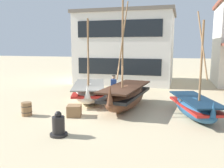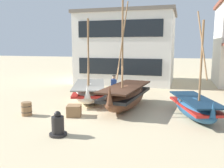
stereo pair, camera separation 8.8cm
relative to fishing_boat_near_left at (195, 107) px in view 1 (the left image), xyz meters
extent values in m
plane|color=#CCB78E|center=(-4.49, -0.26, -0.56)|extent=(120.00, 120.00, 0.00)
ellipsoid|color=#23517A|center=(-0.01, 0.02, -0.06)|extent=(2.60, 4.26, 0.99)
cube|color=red|center=(-0.01, 0.02, 0.06)|extent=(2.56, 4.11, 0.12)
cube|color=#132C43|center=(-0.01, 0.02, 0.39)|extent=(2.62, 4.19, 0.07)
cone|color=#23517A|center=(0.63, -1.81, 0.38)|extent=(0.35, 0.35, 0.70)
cylinder|color=olive|center=(0.16, -0.46, 2.15)|extent=(0.10, 0.10, 4.03)
cylinder|color=olive|center=(0.16, -0.46, 3.06)|extent=(0.55, 1.43, 3.14)
cube|color=olive|center=(-0.11, 0.30, 0.28)|extent=(1.27, 0.57, 0.06)
ellipsoid|color=brown|center=(-3.71, 0.88, 0.10)|extent=(2.13, 5.11, 1.31)
cube|color=black|center=(-3.71, 0.88, 0.26)|extent=(2.13, 4.92, 0.16)
cube|color=#351E13|center=(-3.71, 0.88, 0.70)|extent=(2.17, 5.02, 0.09)
cone|color=brown|center=(-3.96, -1.49, 0.69)|extent=(0.36, 0.36, 0.92)
cylinder|color=olive|center=(-3.78, 0.26, 2.97)|extent=(0.10, 0.10, 5.23)
cylinder|color=olive|center=(-3.78, 0.26, 3.34)|extent=(0.25, 1.72, 4.13)
cube|color=olive|center=(-3.67, 1.25, 0.55)|extent=(1.56, 0.32, 0.06)
ellipsoid|color=silver|center=(-6.46, 2.17, -0.01)|extent=(3.36, 5.24, 1.11)
cube|color=red|center=(-6.46, 2.17, 0.13)|extent=(3.32, 5.06, 0.13)
cube|color=gray|center=(-6.46, 2.17, 0.50)|extent=(3.38, 5.16, 0.08)
cone|color=silver|center=(-5.70, -0.05, 0.49)|extent=(0.47, 0.47, 0.78)
cylinder|color=olive|center=(-6.26, 1.59, 2.43)|extent=(0.10, 0.10, 4.42)
cylinder|color=olive|center=(-6.26, 1.59, 2.67)|extent=(0.92, 2.50, 4.07)
cube|color=olive|center=(-6.58, 2.52, 0.38)|extent=(1.73, 0.73, 0.06)
cylinder|color=#33333D|center=(-4.89, 2.50, -0.12)|extent=(0.26, 0.26, 0.88)
cube|color=#2D4C99|center=(-4.89, 2.50, 0.59)|extent=(0.38, 0.26, 0.54)
sphere|color=tan|center=(-4.89, 2.50, 0.98)|extent=(0.22, 0.22, 0.22)
cylinder|color=#2D2823|center=(-4.89, 2.50, 1.10)|extent=(0.24, 0.24, 0.05)
cylinder|color=black|center=(-5.35, -4.05, -0.51)|extent=(0.71, 0.71, 0.10)
cylinder|color=black|center=(-5.35, -4.05, -0.12)|extent=(0.50, 0.50, 0.69)
sphere|color=black|center=(-5.35, -4.05, 0.32)|extent=(0.27, 0.27, 0.27)
cylinder|color=olive|center=(-8.28, -1.99, -0.21)|extent=(0.52, 0.52, 0.70)
torus|color=black|center=(-8.28, -1.99, -0.06)|extent=(0.56, 0.56, 0.03)
torus|color=black|center=(-8.28, -1.99, -0.36)|extent=(0.56, 0.56, 0.03)
cube|color=olive|center=(-5.88, -1.42, -0.27)|extent=(0.86, 0.86, 0.58)
cube|color=white|center=(-5.98, 11.12, 2.66)|extent=(8.83, 6.41, 6.45)
cube|color=#70665B|center=(-5.98, 11.12, 6.04)|extent=(9.18, 6.66, 0.30)
cube|color=black|center=(-5.98, 7.89, 1.21)|extent=(7.41, 0.06, 1.42)
cube|color=black|center=(-5.98, 7.89, 4.44)|extent=(7.41, 0.06, 1.42)
camera|label=1|loc=(-0.77, -12.31, 3.01)|focal=38.58mm
camera|label=2|loc=(-0.68, -12.29, 3.01)|focal=38.58mm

